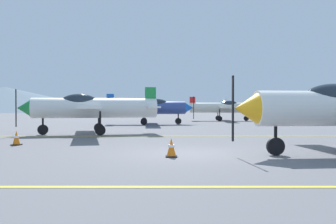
# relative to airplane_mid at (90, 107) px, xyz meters

# --- Properties ---
(ground_plane) EXTENTS (400.00, 400.00, 0.00)m
(ground_plane) POSITION_rel_airplane_mid_xyz_m (5.16, -8.63, -1.54)
(ground_plane) COLOR slate
(apron_line_near) EXTENTS (80.00, 0.16, 0.01)m
(apron_line_near) POSITION_rel_airplane_mid_xyz_m (5.16, -13.52, -1.54)
(apron_line_near) COLOR yellow
(apron_line_near) RESTS_ON ground_plane
(apron_line_far) EXTENTS (80.00, 0.16, 0.01)m
(apron_line_far) POSITION_rel_airplane_mid_xyz_m (5.16, -1.52, -1.54)
(apron_line_far) COLOR yellow
(apron_line_far) RESTS_ON ground_plane
(airplane_mid) EXTENTS (8.03, 9.13, 2.74)m
(airplane_mid) POSITION_rel_airplane_mid_xyz_m (0.00, 0.00, 0.00)
(airplane_mid) COLOR white
(airplane_mid) RESTS_ON ground_plane
(airplane_far) EXTENTS (7.96, 9.16, 2.74)m
(airplane_far) POSITION_rel_airplane_mid_xyz_m (2.82, 11.46, 0.00)
(airplane_far) COLOR #33478C
(airplane_far) RESTS_ON ground_plane
(airplane_back) EXTENTS (7.96, 9.16, 2.74)m
(airplane_back) POSITION_rel_airplane_mid_xyz_m (10.79, 19.94, 0.00)
(airplane_back) COLOR silver
(airplane_back) RESTS_ON ground_plane
(traffic_cone_front) EXTENTS (0.36, 0.36, 0.59)m
(traffic_cone_front) POSITION_rel_airplane_mid_xyz_m (-1.69, -5.96, -1.26)
(traffic_cone_front) COLOR black
(traffic_cone_front) RESTS_ON ground_plane
(traffic_cone_side) EXTENTS (0.36, 0.36, 0.59)m
(traffic_cone_side) POSITION_rel_airplane_mid_xyz_m (4.58, -9.39, -1.26)
(traffic_cone_side) COLOR black
(traffic_cone_side) RESTS_ON ground_plane
(hill_left) EXTENTS (84.75, 84.75, 9.29)m
(hill_left) POSITION_rel_airplane_mid_xyz_m (-57.52, 113.29, 3.10)
(hill_left) COLOR slate
(hill_left) RESTS_ON ground_plane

